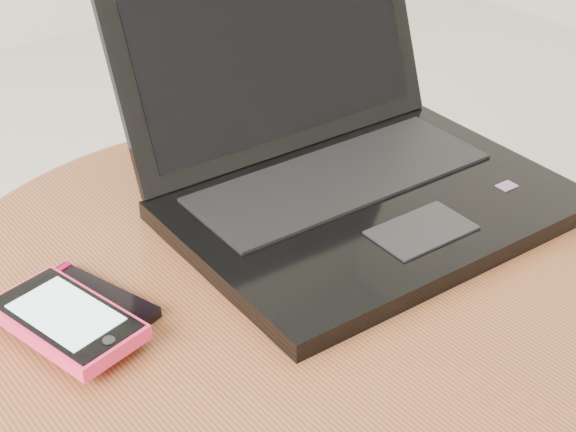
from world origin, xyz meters
TOP-DOWN VIEW (x-y plane):
  - table at (-0.04, -0.07)m, footprint 0.68×0.68m
  - laptop at (0.10, 0.02)m, footprint 0.39×0.36m
  - phone_black at (-0.20, 0.01)m, footprint 0.09×0.13m
  - phone_pink at (-0.22, -0.01)m, footprint 0.09×0.14m

SIDE VIEW (x-z plane):
  - table at x=-0.04m, z-range 0.15..0.69m
  - phone_black at x=-0.20m, z-range 0.54..0.55m
  - phone_pink at x=-0.22m, z-range 0.55..0.56m
  - laptop at x=0.10m, z-range 0.46..0.70m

